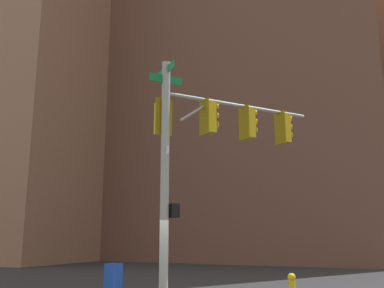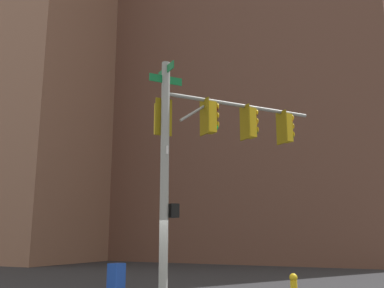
% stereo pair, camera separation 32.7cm
% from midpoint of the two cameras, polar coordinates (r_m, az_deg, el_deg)
% --- Properties ---
extents(signal_pole_assembly, '(3.91, 4.88, 7.31)m').
position_cam_midpoint_polar(signal_pole_assembly, '(13.50, 2.46, 0.21)').
color(signal_pole_assembly, gray).
rests_on(signal_pole_assembly, ground_plane).
extents(fire_hydrant, '(0.34, 0.26, 0.87)m').
position_cam_midpoint_polar(fire_hydrant, '(15.01, 13.97, -17.78)').
color(fire_hydrant, gold).
rests_on(fire_hydrant, ground_plane).
extents(newspaper_box, '(0.48, 0.59, 1.05)m').
position_cam_midpoint_polar(newspaper_box, '(17.03, -9.42, -17.06)').
color(newspaper_box, '#193FA5').
rests_on(newspaper_box, ground_plane).
extents(building_brick_midblock, '(16.94, 19.38, 37.85)m').
position_cam_midpoint_polar(building_brick_midblock, '(47.21, -17.39, 9.49)').
color(building_brick_midblock, '#845B47').
rests_on(building_brick_midblock, ground_plane).
extents(building_glass_tower, '(30.63, 29.81, 68.25)m').
position_cam_midpoint_polar(building_glass_tower, '(67.58, -17.28, 16.90)').
color(building_glass_tower, '#9EC6C1').
rests_on(building_glass_tower, ground_plane).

